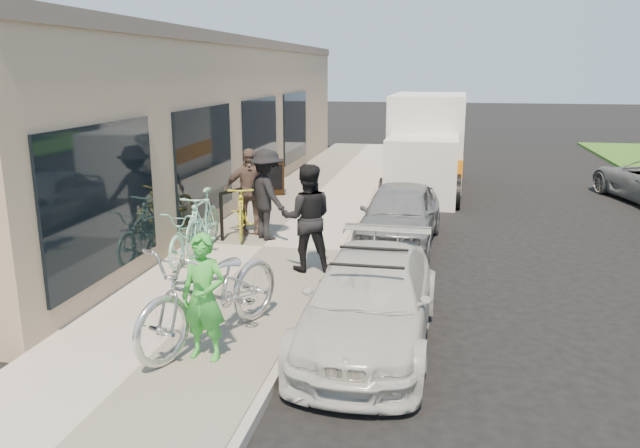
{
  "coord_description": "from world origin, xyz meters",
  "views": [
    {
      "loc": [
        1.29,
        -8.04,
        3.45
      ],
      "look_at": [
        -0.57,
        1.4,
        1.05
      ],
      "focal_mm": 35.0,
      "sensor_mm": 36.0,
      "label": 1
    }
  ],
  "objects_px": {
    "man_standing": "(307,218)",
    "sedan_white": "(370,300)",
    "cruiser_bike_b": "(190,234)",
    "bystander_a": "(267,194)",
    "bike_rack": "(232,209)",
    "moving_truck": "(426,148)",
    "sandwich_board": "(273,178)",
    "tandem_bike": "(212,292)",
    "bystander_b": "(249,191)",
    "sedan_silver": "(400,214)",
    "cruiser_bike_c": "(242,209)",
    "cruiser_bike_a": "(203,221)",
    "woman_rider": "(204,297)"
  },
  "relations": [
    {
      "from": "man_standing",
      "to": "sedan_white",
      "type": "bearing_deg",
      "value": 107.31
    },
    {
      "from": "man_standing",
      "to": "cruiser_bike_b",
      "type": "distance_m",
      "value": 2.18
    },
    {
      "from": "man_standing",
      "to": "bystander_a",
      "type": "xyz_separation_m",
      "value": [
        -1.2,
        1.78,
        -0.0
      ]
    },
    {
      "from": "bike_rack",
      "to": "moving_truck",
      "type": "relative_size",
      "value": 0.18
    },
    {
      "from": "sandwich_board",
      "to": "sedan_white",
      "type": "distance_m",
      "value": 9.13
    },
    {
      "from": "tandem_bike",
      "to": "bystander_b",
      "type": "distance_m",
      "value": 5.26
    },
    {
      "from": "sedan_white",
      "to": "sedan_silver",
      "type": "relative_size",
      "value": 1.09
    },
    {
      "from": "sedan_white",
      "to": "bystander_a",
      "type": "distance_m",
      "value": 4.86
    },
    {
      "from": "tandem_bike",
      "to": "sedan_white",
      "type": "bearing_deg",
      "value": 41.87
    },
    {
      "from": "sandwich_board",
      "to": "bystander_b",
      "type": "xyz_separation_m",
      "value": [
        0.56,
        -3.94,
        0.4
      ]
    },
    {
      "from": "tandem_bike",
      "to": "cruiser_bike_b",
      "type": "height_order",
      "value": "tandem_bike"
    },
    {
      "from": "bike_rack",
      "to": "man_standing",
      "type": "height_order",
      "value": "man_standing"
    },
    {
      "from": "sandwich_board",
      "to": "cruiser_bike_c",
      "type": "height_order",
      "value": "cruiser_bike_c"
    },
    {
      "from": "man_standing",
      "to": "cruiser_bike_b",
      "type": "height_order",
      "value": "man_standing"
    },
    {
      "from": "moving_truck",
      "to": "cruiser_bike_a",
      "type": "relative_size",
      "value": 2.96
    },
    {
      "from": "bystander_a",
      "to": "bystander_b",
      "type": "relative_size",
      "value": 1.02
    },
    {
      "from": "bike_rack",
      "to": "cruiser_bike_c",
      "type": "relative_size",
      "value": 0.54
    },
    {
      "from": "cruiser_bike_b",
      "to": "bystander_a",
      "type": "distance_m",
      "value": 1.95
    },
    {
      "from": "sedan_silver",
      "to": "bystander_a",
      "type": "height_order",
      "value": "bystander_a"
    },
    {
      "from": "moving_truck",
      "to": "man_standing",
      "type": "distance_m",
      "value": 8.8
    },
    {
      "from": "sedan_white",
      "to": "woman_rider",
      "type": "distance_m",
      "value": 2.14
    },
    {
      "from": "sedan_white",
      "to": "moving_truck",
      "type": "bearing_deg",
      "value": 89.36
    },
    {
      "from": "man_standing",
      "to": "cruiser_bike_c",
      "type": "distance_m",
      "value": 2.65
    },
    {
      "from": "man_standing",
      "to": "woman_rider",
      "type": "bearing_deg",
      "value": 70.1
    },
    {
      "from": "sandwich_board",
      "to": "sedan_white",
      "type": "relative_size",
      "value": 0.24
    },
    {
      "from": "bystander_a",
      "to": "cruiser_bike_b",
      "type": "bearing_deg",
      "value": 104.9
    },
    {
      "from": "moving_truck",
      "to": "cruiser_bike_c",
      "type": "distance_m",
      "value": 7.56
    },
    {
      "from": "man_standing",
      "to": "cruiser_bike_c",
      "type": "height_order",
      "value": "man_standing"
    },
    {
      "from": "sandwich_board",
      "to": "moving_truck",
      "type": "relative_size",
      "value": 0.17
    },
    {
      "from": "man_standing",
      "to": "bystander_b",
      "type": "relative_size",
      "value": 1.02
    },
    {
      "from": "bike_rack",
      "to": "bystander_b",
      "type": "distance_m",
      "value": 0.53
    },
    {
      "from": "cruiser_bike_c",
      "to": "woman_rider",
      "type": "bearing_deg",
      "value": -91.75
    },
    {
      "from": "sandwich_board",
      "to": "man_standing",
      "type": "height_order",
      "value": "man_standing"
    },
    {
      "from": "moving_truck",
      "to": "tandem_bike",
      "type": "xyz_separation_m",
      "value": [
        -2.23,
        -11.65,
        -0.41
      ]
    },
    {
      "from": "sandwich_board",
      "to": "man_standing",
      "type": "relative_size",
      "value": 0.52
    },
    {
      "from": "bike_rack",
      "to": "sedan_silver",
      "type": "relative_size",
      "value": 0.27
    },
    {
      "from": "sedan_silver",
      "to": "man_standing",
      "type": "bearing_deg",
      "value": -116.25
    },
    {
      "from": "bike_rack",
      "to": "man_standing",
      "type": "distance_m",
      "value": 2.61
    },
    {
      "from": "sedan_silver",
      "to": "bystander_b",
      "type": "xyz_separation_m",
      "value": [
        -3.05,
        -0.28,
        0.41
      ]
    },
    {
      "from": "bystander_b",
      "to": "moving_truck",
      "type": "bearing_deg",
      "value": 42.17
    },
    {
      "from": "bike_rack",
      "to": "bystander_b",
      "type": "relative_size",
      "value": 0.56
    },
    {
      "from": "sedan_white",
      "to": "moving_truck",
      "type": "height_order",
      "value": "moving_truck"
    },
    {
      "from": "bike_rack",
      "to": "cruiser_bike_b",
      "type": "distance_m",
      "value": 1.65
    },
    {
      "from": "cruiser_bike_a",
      "to": "cruiser_bike_b",
      "type": "height_order",
      "value": "cruiser_bike_a"
    },
    {
      "from": "sedan_silver",
      "to": "cruiser_bike_a",
      "type": "height_order",
      "value": "cruiser_bike_a"
    },
    {
      "from": "cruiser_bike_c",
      "to": "bystander_b",
      "type": "height_order",
      "value": "bystander_b"
    },
    {
      "from": "cruiser_bike_a",
      "to": "bike_rack",
      "type": "bearing_deg",
      "value": 74.28
    },
    {
      "from": "sandwich_board",
      "to": "bystander_b",
      "type": "bearing_deg",
      "value": -98.37
    },
    {
      "from": "bike_rack",
      "to": "tandem_bike",
      "type": "relative_size",
      "value": 0.4
    },
    {
      "from": "bike_rack",
      "to": "cruiser_bike_c",
      "type": "distance_m",
      "value": 0.25
    }
  ]
}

